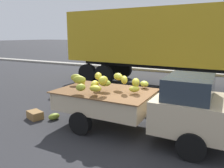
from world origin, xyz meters
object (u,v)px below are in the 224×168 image
object	(u,v)px
pickup_truck	(171,106)
fallen_banana_bunch_near_tailgate	(54,116)
semi_trailer	(177,38)
produce_crate	(35,115)

from	to	relation	value
pickup_truck	fallen_banana_bunch_near_tailgate	distance (m)	3.71
pickup_truck	semi_trailer	xyz separation A→B (m)	(-1.17, 5.97, 1.65)
fallen_banana_bunch_near_tailgate	produce_crate	size ratio (longest dim) A/B	0.73
pickup_truck	fallen_banana_bunch_near_tailgate	world-z (taller)	pickup_truck
pickup_truck	fallen_banana_bunch_near_tailgate	size ratio (longest dim) A/B	12.91
pickup_truck	produce_crate	distance (m)	4.31
fallen_banana_bunch_near_tailgate	produce_crate	distance (m)	0.64
semi_trailer	fallen_banana_bunch_near_tailgate	xyz separation A→B (m)	(-2.43, -6.33, -2.44)
produce_crate	pickup_truck	bearing A→B (deg)	8.03
pickup_truck	produce_crate	world-z (taller)	pickup_truck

